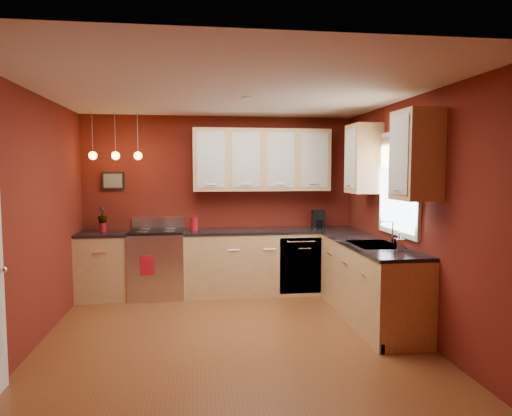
{
  "coord_description": "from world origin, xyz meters",
  "views": [
    {
      "loc": [
        -0.36,
        -4.73,
        1.8
      ],
      "look_at": [
        0.39,
        1.0,
        1.32
      ],
      "focal_mm": 32.0,
      "sensor_mm": 36.0,
      "label": 1
    }
  ],
  "objects": [
    {
      "name": "wall_left",
      "position": [
        -2.0,
        0.0,
        1.3
      ],
      "size": [
        0.02,
        4.2,
        2.6
      ],
      "primitive_type": "cube",
      "color": "maroon",
      "rests_on": "floor"
    },
    {
      "name": "upper_cabinets_right",
      "position": [
        1.82,
        0.32,
        1.95
      ],
      "size": [
        0.35,
        1.95,
        0.9
      ],
      "primitive_type": "cube",
      "color": "tan",
      "rests_on": "wall_right"
    },
    {
      "name": "red_canister",
      "position": [
        -0.39,
        1.84,
        1.03
      ],
      "size": [
        0.12,
        0.12,
        0.18
      ],
      "color": "#A8121E",
      "rests_on": "counter_back_right"
    },
    {
      "name": "dishwasher_front",
      "position": [
        1.1,
        1.51,
        0.45
      ],
      "size": [
        0.6,
        0.02,
        0.8
      ],
      "primitive_type": "cube",
      "color": "silver",
      "rests_on": "base_cabinets_back_right"
    },
    {
      "name": "soap_pump",
      "position": [
        1.79,
        -0.14,
        1.04
      ],
      "size": [
        0.09,
        0.09,
        0.2
      ],
      "primitive_type": "imported",
      "rotation": [
        0.0,
        0.0,
        -0.03
      ],
      "color": "white",
      "rests_on": "counter_right"
    },
    {
      "name": "counter_right",
      "position": [
        1.7,
        0.45,
        0.92
      ],
      "size": [
        0.62,
        2.1,
        0.04
      ],
      "primitive_type": "cube",
      "color": "black",
      "rests_on": "base_cabinets_right"
    },
    {
      "name": "dish_towel",
      "position": [
        -1.03,
        1.47,
        0.52
      ],
      "size": [
        0.19,
        0.01,
        0.27
      ],
      "primitive_type": "cube",
      "color": "#A8121E",
      "rests_on": "gas_range"
    },
    {
      "name": "floor",
      "position": [
        0.0,
        0.0,
        0.0
      ],
      "size": [
        4.2,
        4.2,
        0.0
      ],
      "primitive_type": "plane",
      "color": "brown",
      "rests_on": "ground"
    },
    {
      "name": "red_vase",
      "position": [
        -1.67,
        1.86,
        1.01
      ],
      "size": [
        0.09,
        0.09,
        0.14
      ],
      "primitive_type": "cylinder",
      "color": "#A8121E",
      "rests_on": "counter_back_left"
    },
    {
      "name": "wall_front",
      "position": [
        0.0,
        -2.1,
        1.3
      ],
      "size": [
        4.0,
        0.02,
        2.6
      ],
      "primitive_type": "cube",
      "color": "maroon",
      "rests_on": "floor"
    },
    {
      "name": "wall_picture",
      "position": [
        -1.55,
        2.08,
        1.65
      ],
      "size": [
        0.32,
        0.03,
        0.26
      ],
      "primitive_type": "cube",
      "color": "black",
      "rests_on": "wall_back"
    },
    {
      "name": "counter_back_left",
      "position": [
        -1.65,
        1.8,
        0.92
      ],
      "size": [
        0.7,
        0.62,
        0.04
      ],
      "primitive_type": "cube",
      "color": "black",
      "rests_on": "base_cabinets_back_left"
    },
    {
      "name": "gas_range",
      "position": [
        -0.92,
        1.8,
        0.48
      ],
      "size": [
        0.76,
        0.64,
        1.11
      ],
      "color": "silver",
      "rests_on": "floor"
    },
    {
      "name": "upper_cabinets_back",
      "position": [
        0.6,
        1.93,
        1.95
      ],
      "size": [
        2.0,
        0.35,
        0.9
      ],
      "primitive_type": "cube",
      "color": "tan",
      "rests_on": "wall_back"
    },
    {
      "name": "flowers",
      "position": [
        -1.67,
        1.86,
        1.18
      ],
      "size": [
        0.16,
        0.16,
        0.23
      ],
      "primitive_type": "imported",
      "rotation": [
        0.0,
        0.0,
        -0.31
      ],
      "color": "#A8121E",
      "rests_on": "red_vase"
    },
    {
      "name": "window",
      "position": [
        1.97,
        0.3,
        1.69
      ],
      "size": [
        0.06,
        1.02,
        1.22
      ],
      "color": "white",
      "rests_on": "wall_right"
    },
    {
      "name": "wall_back",
      "position": [
        0.0,
        2.1,
        1.3
      ],
      "size": [
        4.0,
        0.02,
        2.6
      ],
      "primitive_type": "cube",
      "color": "maroon",
      "rests_on": "floor"
    },
    {
      "name": "coffee_maker",
      "position": [
        1.46,
        1.9,
        1.06
      ],
      "size": [
        0.19,
        0.19,
        0.27
      ],
      "rotation": [
        0.0,
        0.0,
        -0.07
      ],
      "color": "black",
      "rests_on": "counter_back_right"
    },
    {
      "name": "base_cabinets_back_left",
      "position": [
        -1.65,
        1.8,
        0.45
      ],
      "size": [
        0.7,
        0.6,
        0.9
      ],
      "primitive_type": "cube",
      "color": "tan",
      "rests_on": "floor"
    },
    {
      "name": "base_cabinets_right",
      "position": [
        1.7,
        0.45,
        0.45
      ],
      "size": [
        0.6,
        2.1,
        0.9
      ],
      "primitive_type": "cube",
      "color": "tan",
      "rests_on": "floor"
    },
    {
      "name": "wall_right",
      "position": [
        2.0,
        0.0,
        1.3
      ],
      "size": [
        0.02,
        4.2,
        2.6
      ],
      "primitive_type": "cube",
      "color": "maroon",
      "rests_on": "floor"
    },
    {
      "name": "sink",
      "position": [
        1.7,
        0.3,
        0.92
      ],
      "size": [
        0.5,
        0.7,
        0.33
      ],
      "color": "#939398",
      "rests_on": "counter_right"
    },
    {
      "name": "ceiling",
      "position": [
        0.0,
        0.0,
        2.6
      ],
      "size": [
        4.0,
        4.2,
        0.02
      ],
      "primitive_type": "cube",
      "color": "#EFE5D0",
      "rests_on": "wall_back"
    },
    {
      "name": "counter_back_right",
      "position": [
        0.73,
        1.8,
        0.92
      ],
      "size": [
        2.54,
        0.62,
        0.04
      ],
      "primitive_type": "cube",
      "color": "black",
      "rests_on": "base_cabinets_back_right"
    },
    {
      "name": "pendant_lights",
      "position": [
        -1.45,
        1.75,
        2.01
      ],
      "size": [
        0.71,
        0.11,
        0.66
      ],
      "color": "#939398",
      "rests_on": "ceiling"
    },
    {
      "name": "base_cabinets_back_right",
      "position": [
        0.73,
        1.8,
        0.45
      ],
      "size": [
        2.54,
        0.6,
        0.9
      ],
      "primitive_type": "cube",
      "color": "tan",
      "rests_on": "floor"
    }
  ]
}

